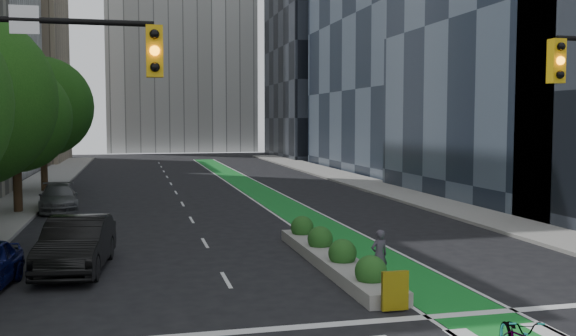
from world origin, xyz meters
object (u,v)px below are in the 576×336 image
cyclist (379,255)px  parked_car_left_mid (76,244)px  median_planter (333,255)px  parked_car_left_far (58,198)px

cyclist → parked_car_left_mid: size_ratio=0.30×
median_planter → parked_car_left_mid: bearing=171.0°
median_planter → parked_car_left_mid: 8.32m
cyclist → parked_car_left_far: size_ratio=0.32×
parked_car_left_far → median_planter: bearing=-63.0°
median_planter → cyclist: (0.80, -2.14, 0.40)m
parked_car_left_mid → parked_car_left_far: size_ratio=1.09×
cyclist → parked_car_left_far: (-11.12, 17.89, -0.08)m
parked_car_left_mid → parked_car_left_far: (-2.12, 14.45, -0.17)m
cyclist → parked_car_left_mid: (-9.00, 3.44, 0.08)m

